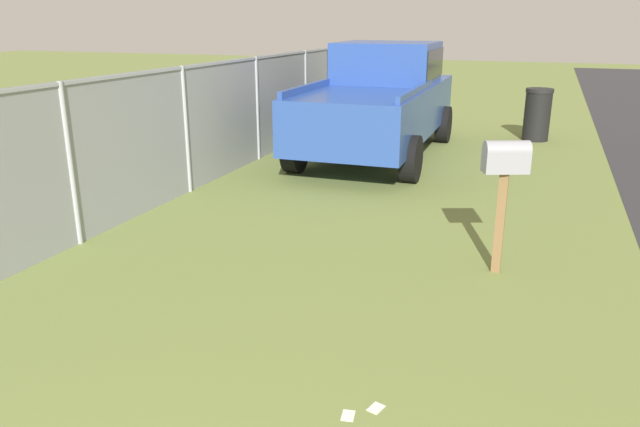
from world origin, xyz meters
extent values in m
cube|color=brown|center=(6.13, -0.93, 0.53)|extent=(0.09, 0.09, 1.06)
cube|color=gray|center=(6.13, -0.93, 1.17)|extent=(0.35, 0.48, 0.22)
cylinder|color=gray|center=(6.13, -0.93, 1.28)|extent=(0.35, 0.48, 0.20)
cube|color=red|center=(6.24, -0.93, 1.24)|extent=(0.02, 0.04, 0.18)
cube|color=#284793|center=(11.15, 1.72, 0.88)|extent=(5.36, 2.09, 0.90)
cube|color=#284793|center=(11.79, 1.73, 1.71)|extent=(1.84, 1.87, 0.76)
cube|color=black|center=(11.79, 1.73, 1.71)|extent=(1.79, 1.91, 0.53)
cube|color=#284793|center=(9.96, 2.62, 1.39)|extent=(2.77, 0.13, 0.12)
cube|color=#284793|center=(9.99, 0.78, 1.39)|extent=(2.77, 0.13, 0.12)
cylinder|color=black|center=(12.89, 2.75, 0.38)|extent=(0.76, 0.27, 0.76)
cylinder|color=black|center=(12.92, 0.75, 0.38)|extent=(0.76, 0.27, 0.76)
cylinder|color=black|center=(9.37, 2.69, 0.38)|extent=(0.76, 0.27, 0.76)
cylinder|color=black|center=(9.40, 0.69, 0.38)|extent=(0.76, 0.27, 0.76)
cylinder|color=black|center=(13.83, -1.09, 0.51)|extent=(0.54, 0.54, 1.03)
cylinder|color=black|center=(13.83, -1.09, 1.07)|extent=(0.57, 0.57, 0.08)
cylinder|color=#9EA3A8|center=(5.28, 3.72, 0.94)|extent=(0.07, 0.07, 1.87)
cylinder|color=#9EA3A8|center=(7.67, 3.72, 0.94)|extent=(0.07, 0.07, 1.87)
cylinder|color=#9EA3A8|center=(10.07, 3.72, 0.94)|extent=(0.07, 0.07, 1.87)
cylinder|color=#9EA3A8|center=(12.47, 3.72, 0.94)|extent=(0.07, 0.07, 1.87)
cylinder|color=#9EA3A8|center=(14.86, 3.72, 0.94)|extent=(0.07, 0.07, 1.87)
cube|color=#9EA3A8|center=(7.67, 3.72, 1.84)|extent=(14.38, 0.04, 0.04)
cube|color=gray|center=(7.67, 3.72, 0.94)|extent=(14.38, 0.01, 1.87)
cube|color=silver|center=(3.28, -0.23, 0.00)|extent=(0.13, 0.10, 0.01)
cube|color=silver|center=(3.42, -0.38, 0.00)|extent=(0.14, 0.11, 0.01)
camera|label=1|loc=(0.01, -1.24, 2.52)|focal=34.01mm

